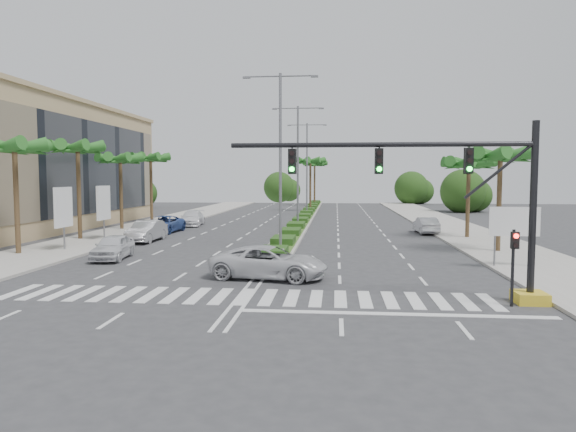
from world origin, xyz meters
name	(u,v)px	position (x,y,z in m)	size (l,w,h in m)	color
ground	(245,297)	(0.00, 0.00, 0.00)	(160.00, 160.00, 0.00)	#333335
footpath_right	(483,241)	(15.20, 20.00, 0.07)	(6.00, 120.00, 0.15)	gray
footpath_left	(107,237)	(-15.20, 20.00, 0.07)	(6.00, 120.00, 0.15)	gray
median	(306,216)	(0.00, 45.00, 0.10)	(2.20, 75.00, 0.20)	gray
median_grass	(306,215)	(0.00, 45.00, 0.22)	(1.80, 75.00, 0.04)	#35561D
building	(25,167)	(-26.00, 26.00, 6.00)	(12.00, 36.00, 12.00)	tan
signal_gantry	(474,216)	(9.27, 0.00, 3.46)	(12.60, 1.20, 7.20)	gold
pedestrian_signal	(514,254)	(10.60, -0.68, 2.04)	(0.28, 0.36, 3.00)	black
direction_sign	(514,224)	(13.50, 7.99, 2.45)	(2.70, 0.11, 3.40)	slate
billboard_near	(63,208)	(-14.50, 12.00, 2.96)	(0.18, 2.10, 4.35)	slate
billboard_far	(103,203)	(-14.50, 18.00, 2.96)	(0.18, 2.10, 4.35)	slate
palm_left_near	(15,151)	(-16.50, 10.00, 6.69)	(4.57, 4.68, 7.55)	brown
palm_left_mid	(78,151)	(-16.50, 18.00, 7.08)	(4.57, 4.68, 7.95)	brown
palm_left_far	(120,162)	(-16.50, 26.00, 6.50)	(4.57, 4.68, 7.35)	brown
palm_left_end	(151,160)	(-16.50, 34.00, 6.88)	(4.57, 4.68, 7.75)	brown
palm_right_near	(500,159)	(14.50, 14.00, 6.20)	(4.57, 4.68, 7.05)	brown
palm_right_far	(469,166)	(14.50, 22.00, 5.91)	(4.57, 4.68, 6.75)	brown
palm_median_a	(310,163)	(0.00, 55.00, 7.17)	(4.57, 4.68, 8.05)	brown
palm_median_b	(315,165)	(0.00, 70.00, 7.17)	(4.57, 4.68, 8.05)	brown
streetlight_near	(280,151)	(0.00, 14.00, 6.81)	(5.10, 0.25, 12.00)	slate
streetlight_mid	(298,159)	(0.00, 30.00, 6.81)	(5.10, 0.25, 12.00)	slate
streetlight_far	(307,164)	(0.00, 46.00, 6.81)	(5.10, 0.25, 12.00)	slate
car_parked_a	(113,247)	(-9.79, 9.11, 0.76)	(1.78, 4.44, 1.51)	silver
car_parked_b	(147,231)	(-10.94, 17.75, 0.82)	(1.73, 4.97, 1.64)	#ACABB0
car_parked_c	(163,224)	(-11.80, 24.17, 0.76)	(2.53, 5.48, 1.52)	#2E498F
car_parked_d	(192,218)	(-11.13, 31.13, 0.77)	(2.15, 5.28, 1.53)	silver
car_crossing	(269,262)	(0.52, 4.06, 0.80)	(2.66, 5.76, 1.60)	silver
car_right	(426,225)	(11.80, 25.63, 0.74)	(1.56, 4.46, 1.47)	silver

